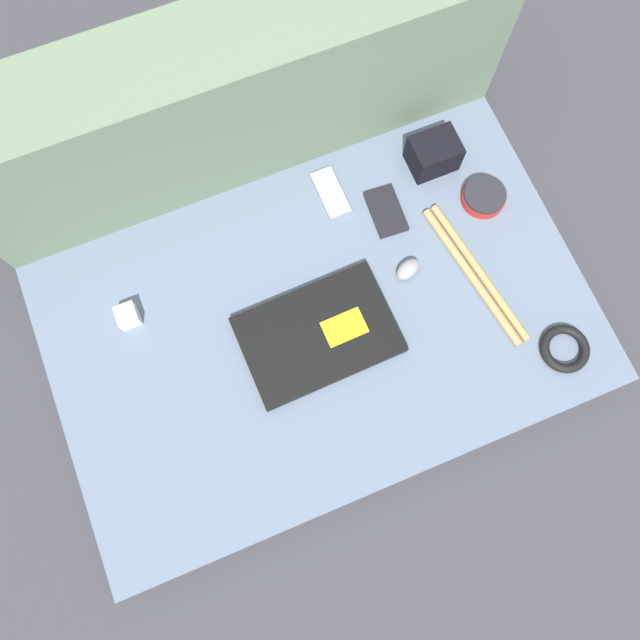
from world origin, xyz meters
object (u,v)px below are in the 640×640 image
(laptop, at_px, (318,335))
(computer_mouse, at_px, (408,269))
(camera_pouch, at_px, (434,154))
(speaker_puck, at_px, (484,196))
(phone_black, at_px, (331,193))
(charger_brick, at_px, (128,316))
(phone_silver, at_px, (386,211))

(laptop, xyz_separation_m, computer_mouse, (0.24, 0.06, 0.00))
(camera_pouch, bearing_deg, laptop, -144.45)
(camera_pouch, bearing_deg, speaker_puck, -61.67)
(laptop, bearing_deg, speaker_puck, 16.88)
(laptop, distance_m, camera_pouch, 0.49)
(laptop, bearing_deg, camera_pouch, 34.10)
(speaker_puck, bearing_deg, phone_black, 155.75)
(phone_black, bearing_deg, charger_brick, -168.74)
(speaker_puck, bearing_deg, phone_silver, 166.15)
(speaker_puck, xyz_separation_m, phone_silver, (-0.22, 0.05, -0.01))
(camera_pouch, bearing_deg, computer_mouse, -125.82)
(computer_mouse, height_order, charger_brick, charger_brick)
(phone_silver, height_order, charger_brick, charger_brick)
(computer_mouse, xyz_separation_m, phone_silver, (0.01, 0.15, -0.01))
(phone_silver, xyz_separation_m, phone_black, (-0.10, 0.09, -0.00))
(charger_brick, bearing_deg, phone_black, 11.80)
(phone_silver, bearing_deg, charger_brick, -174.49)
(speaker_puck, distance_m, phone_silver, 0.22)
(phone_silver, bearing_deg, phone_black, 141.81)
(computer_mouse, bearing_deg, camera_pouch, 32.94)
(camera_pouch, bearing_deg, charger_brick, -172.91)
(phone_black, bearing_deg, speaker_puck, -24.80)
(computer_mouse, bearing_deg, speaker_puck, 0.98)
(speaker_puck, height_order, phone_silver, speaker_puck)
(laptop, distance_m, phone_silver, 0.33)
(laptop, relative_size, phone_black, 2.67)
(phone_silver, xyz_separation_m, charger_brick, (-0.61, -0.02, 0.01))
(computer_mouse, height_order, phone_silver, computer_mouse)
(phone_black, distance_m, charger_brick, 0.53)
(computer_mouse, relative_size, speaker_puck, 0.70)
(computer_mouse, xyz_separation_m, charger_brick, (-0.60, 0.13, 0.00))
(laptop, relative_size, charger_brick, 7.10)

